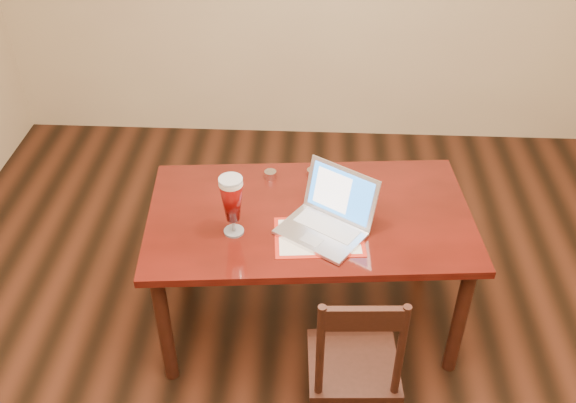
{
  "coord_description": "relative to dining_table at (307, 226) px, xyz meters",
  "views": [
    {
      "loc": [
        -0.03,
        -1.76,
        2.58
      ],
      "look_at": [
        -0.14,
        0.49,
        0.85
      ],
      "focal_mm": 40.0,
      "sensor_mm": 36.0,
      "label": 1
    }
  ],
  "objects": [
    {
      "name": "dining_table",
      "position": [
        0.0,
        0.0,
        0.0
      ],
      "size": [
        1.58,
        0.98,
        1.01
      ],
      "rotation": [
        0.0,
        0.0,
        0.09
      ],
      "color": "#4B0F0A",
      "rests_on": "ground"
    },
    {
      "name": "dining_chair",
      "position": [
        0.22,
        -0.63,
        -0.22
      ],
      "size": [
        0.4,
        0.38,
        0.89
      ],
      "rotation": [
        0.0,
        0.0,
        0.05
      ],
      "color": "black",
      "rests_on": "ground"
    },
    {
      "name": "room_shell",
      "position": [
        0.05,
        -0.58,
        1.12
      ],
      "size": [
        4.51,
        5.01,
        2.71
      ],
      "color": "tan",
      "rests_on": "ground"
    }
  ]
}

